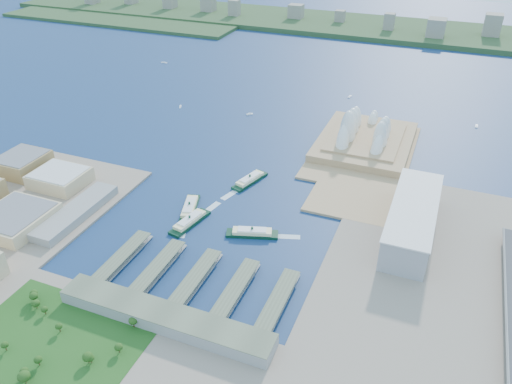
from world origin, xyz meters
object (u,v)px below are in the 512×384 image
at_px(opera_house, 367,126).
at_px(ferry_a, 190,206).
at_px(toaster_building, 412,220).
at_px(ferry_d, 252,231).
at_px(ferry_c, 190,220).
at_px(ferry_b, 250,178).

height_order(opera_house, ferry_a, opera_house).
height_order(toaster_building, ferry_d, toaster_building).
bearing_deg(toaster_building, ferry_a, -169.21).
xyz_separation_m(toaster_building, ferry_c, (-233.47, -71.65, -14.98)).
bearing_deg(toaster_building, ferry_d, -157.84).
xyz_separation_m(toaster_building, ferry_d, (-159.87, -65.10, -15.12)).
xyz_separation_m(ferry_a, ferry_b, (40.65, 87.28, -0.12)).
distance_m(ferry_b, ferry_d, 115.14).
relative_size(opera_house, ferry_b, 3.11).
bearing_deg(toaster_building, opera_house, 114.23).
bearing_deg(opera_house, ferry_d, -104.77).
bearing_deg(ferry_a, ferry_d, -29.51).
height_order(toaster_building, ferry_b, toaster_building).
bearing_deg(ferry_c, ferry_a, -49.78).
relative_size(toaster_building, ferry_d, 2.72).
xyz_separation_m(opera_house, ferry_c, (-143.47, -271.65, -26.48)).
bearing_deg(ferry_b, ferry_c, -87.13).
relative_size(toaster_building, ferry_c, 2.66).
xyz_separation_m(ferry_a, ferry_d, (87.19, -18.03, -0.21)).
bearing_deg(ferry_d, ferry_a, 60.42).
height_order(toaster_building, ferry_c, toaster_building).
xyz_separation_m(ferry_b, ferry_c, (-27.06, -111.86, 0.04)).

